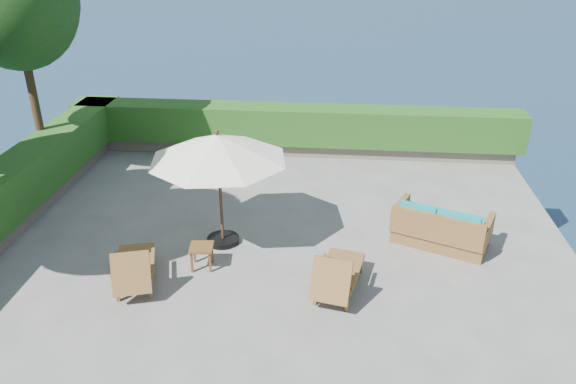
# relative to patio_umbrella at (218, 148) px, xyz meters

# --- Properties ---
(ground) EXTENTS (12.00, 12.00, 0.00)m
(ground) POSITION_rel_patio_umbrella_xyz_m (1.01, -0.60, -2.05)
(ground) COLOR gray
(ground) RESTS_ON ground
(foundation) EXTENTS (12.00, 12.00, 3.00)m
(foundation) POSITION_rel_patio_umbrella_xyz_m (1.01, -0.60, -3.60)
(foundation) COLOR #60564C
(foundation) RESTS_ON ocean
(ocean) EXTENTS (600.00, 600.00, 0.00)m
(ocean) POSITION_rel_patio_umbrella_xyz_m (1.01, -0.60, -5.05)
(ocean) COLOR #163344
(ocean) RESTS_ON ground
(planter_wall_far) EXTENTS (12.00, 0.60, 0.36)m
(planter_wall_far) POSITION_rel_patio_umbrella_xyz_m (1.01, 5.00, -1.87)
(planter_wall_far) COLOR #706859
(planter_wall_far) RESTS_ON ground
(hedge_far) EXTENTS (12.40, 0.90, 1.00)m
(hedge_far) POSITION_rel_patio_umbrella_xyz_m (1.01, 5.00, -1.20)
(hedge_far) COLOR #1F4513
(hedge_far) RESTS_ON planter_wall_far
(patio_umbrella) EXTENTS (3.25, 3.25, 2.43)m
(patio_umbrella) POSITION_rel_patio_umbrella_xyz_m (0.00, 0.00, 0.00)
(patio_umbrella) COLOR black
(patio_umbrella) RESTS_ON ground
(lounge_left) EXTENTS (1.07, 1.70, 0.91)m
(lounge_left) POSITION_rel_patio_umbrella_xyz_m (-1.27, -1.62, -1.67)
(lounge_left) COLOR olive
(lounge_left) RESTS_ON ground
(lounge_right) EXTENTS (0.98, 1.71, 0.93)m
(lounge_right) POSITION_rel_patio_umbrella_xyz_m (2.34, -1.51, -1.66)
(lounge_right) COLOR olive
(lounge_right) RESTS_ON ground
(side_table) EXTENTS (0.47, 0.47, 0.46)m
(side_table) POSITION_rel_patio_umbrella_xyz_m (-0.20, -0.94, -1.68)
(side_table) COLOR brown
(side_table) RESTS_ON ground
(wicker_loveseat) EXTENTS (2.07, 1.60, 0.91)m
(wicker_loveseat) POSITION_rel_patio_umbrella_xyz_m (4.38, 0.33, -1.70)
(wicker_loveseat) COLOR olive
(wicker_loveseat) RESTS_ON ground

